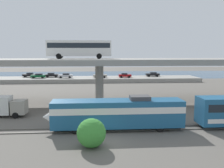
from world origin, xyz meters
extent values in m
plane|color=#605B54|center=(0.00, 0.00, 0.00)|extent=(260.00, 260.00, 0.00)
cube|color=#59544C|center=(0.00, 3.28, 0.06)|extent=(110.00, 0.12, 0.12)
cube|color=#59544C|center=(0.00, 4.72, 0.06)|extent=(110.00, 0.12, 0.12)
cube|color=#1E5984|center=(1.84, 4.00, 2.08)|extent=(15.91, 3.00, 3.20)
cube|color=white|center=(1.84, 4.00, 2.66)|extent=(15.91, 3.04, 0.77)
cone|color=white|center=(-6.11, 4.00, 1.76)|extent=(2.17, 2.85, 2.85)
cube|color=black|center=(-4.49, 4.00, 2.98)|extent=(2.17, 2.70, 1.02)
cube|color=#3F3F42|center=(4.55, 4.00, 3.93)|extent=(2.40, 1.80, 0.50)
cylinder|color=black|center=(-3.13, 2.65, 0.48)|extent=(0.96, 0.18, 0.96)
cylinder|color=black|center=(-3.13, 5.35, 0.48)|extent=(0.96, 0.18, 0.96)
cylinder|color=black|center=(6.81, 2.65, 0.48)|extent=(0.96, 0.18, 0.96)
cylinder|color=black|center=(6.81, 5.35, 0.48)|extent=(0.96, 0.18, 0.96)
cylinder|color=black|center=(16.09, 5.35, 0.46)|extent=(0.92, 0.18, 0.92)
cube|color=gray|center=(0.00, 20.00, 7.71)|extent=(96.00, 11.26, 1.02)
cylinder|color=gray|center=(0.00, 20.00, 3.60)|extent=(1.50, 1.50, 7.20)
cube|color=silver|center=(-3.72, 22.08, 10.17)|extent=(12.00, 2.55, 2.90)
cube|color=black|center=(-3.72, 22.08, 10.69)|extent=(11.52, 2.59, 0.93)
cube|color=black|center=(2.23, 22.08, 10.52)|extent=(0.08, 2.30, 1.74)
cylinder|color=black|center=(0.00, 23.29, 8.72)|extent=(1.00, 0.26, 1.00)
cylinder|color=black|center=(0.00, 20.87, 8.72)|extent=(1.00, 0.26, 1.00)
cylinder|color=black|center=(-7.44, 23.29, 8.72)|extent=(1.00, 0.26, 1.00)
cylinder|color=black|center=(-7.44, 20.87, 8.72)|extent=(1.00, 0.26, 1.00)
cube|color=#9E998C|center=(-12.02, 11.28, 1.44)|extent=(2.00, 2.30, 2.00)
cylinder|color=black|center=(-12.31, 12.37, 0.44)|extent=(0.88, 0.28, 0.88)
cylinder|color=black|center=(-12.31, 10.18, 0.44)|extent=(0.88, 0.28, 0.88)
cube|color=gray|center=(0.00, 55.00, 0.63)|extent=(66.40, 10.69, 1.25)
cube|color=#9E998C|center=(0.97, 53.61, 1.92)|extent=(4.41, 1.84, 0.70)
cube|color=#1E232B|center=(0.75, 53.61, 2.51)|extent=(1.94, 1.62, 0.48)
cylinder|color=black|center=(2.33, 54.48, 1.57)|extent=(0.64, 0.20, 0.64)
cylinder|color=black|center=(2.33, 52.74, 1.57)|extent=(0.64, 0.20, 0.64)
cylinder|color=black|center=(-0.40, 54.48, 1.57)|extent=(0.64, 0.20, 0.64)
cylinder|color=black|center=(-0.40, 52.74, 1.57)|extent=(0.64, 0.20, 0.64)
cube|color=maroon|center=(9.06, 53.76, 1.92)|extent=(4.06, 1.88, 0.70)
cube|color=#1E232B|center=(8.86, 53.76, 2.51)|extent=(1.79, 1.66, 0.48)
cylinder|color=black|center=(10.32, 54.65, 1.57)|extent=(0.64, 0.20, 0.64)
cylinder|color=black|center=(10.32, 52.86, 1.57)|extent=(0.64, 0.20, 0.64)
cylinder|color=black|center=(7.80, 54.65, 1.57)|extent=(0.64, 0.20, 0.64)
cylinder|color=black|center=(7.80, 52.86, 1.57)|extent=(0.64, 0.20, 0.64)
cube|color=black|center=(18.87, 56.58, 1.92)|extent=(4.51, 1.79, 0.70)
cube|color=#1E232B|center=(19.10, 56.58, 2.51)|extent=(1.98, 1.57, 0.48)
cylinder|color=black|center=(17.47, 55.73, 1.57)|extent=(0.64, 0.20, 0.64)
cylinder|color=black|center=(17.47, 57.43, 1.57)|extent=(0.64, 0.20, 0.64)
cylinder|color=black|center=(20.27, 55.73, 1.57)|extent=(0.64, 0.20, 0.64)
cylinder|color=black|center=(20.27, 57.43, 1.57)|extent=(0.64, 0.20, 0.64)
cube|color=black|center=(-14.77, 56.24, 1.92)|extent=(4.40, 1.74, 0.70)
cube|color=#1E232B|center=(-14.99, 56.24, 2.51)|extent=(1.94, 1.53, 0.48)
cylinder|color=black|center=(-13.40, 57.06, 1.57)|extent=(0.64, 0.20, 0.64)
cylinder|color=black|center=(-13.40, 55.41, 1.57)|extent=(0.64, 0.20, 0.64)
cylinder|color=black|center=(-16.13, 57.06, 1.57)|extent=(0.64, 0.20, 0.64)
cylinder|color=black|center=(-16.13, 55.41, 1.57)|extent=(0.64, 0.20, 0.64)
cube|color=black|center=(-22.30, 57.50, 1.92)|extent=(4.23, 1.86, 0.70)
cube|color=#1E232B|center=(-22.08, 57.50, 2.51)|extent=(1.86, 1.64, 0.48)
cylinder|color=black|center=(-23.61, 56.61, 1.57)|extent=(0.64, 0.20, 0.64)
cylinder|color=black|center=(-23.61, 58.38, 1.57)|extent=(0.64, 0.20, 0.64)
cylinder|color=black|center=(-20.98, 56.61, 1.57)|extent=(0.64, 0.20, 0.64)
cylinder|color=black|center=(-20.98, 58.38, 1.57)|extent=(0.64, 0.20, 0.64)
cube|color=#0C4C26|center=(-18.65, 53.93, 1.92)|extent=(4.46, 1.79, 0.70)
cube|color=#1E232B|center=(-18.42, 53.93, 2.51)|extent=(1.96, 1.58, 0.48)
cylinder|color=black|center=(-20.03, 53.08, 1.57)|extent=(0.64, 0.20, 0.64)
cylinder|color=black|center=(-20.03, 54.78, 1.57)|extent=(0.64, 0.20, 0.64)
cylinder|color=black|center=(-17.26, 53.08, 1.57)|extent=(0.64, 0.20, 0.64)
cylinder|color=black|center=(-17.26, 54.78, 1.57)|extent=(0.64, 0.20, 0.64)
cube|color=#B7B7BC|center=(-10.10, 53.90, 1.92)|extent=(4.54, 1.74, 0.70)
cube|color=#1E232B|center=(-9.87, 53.90, 2.51)|extent=(2.00, 1.53, 0.48)
cylinder|color=black|center=(-11.51, 53.07, 1.57)|extent=(0.64, 0.20, 0.64)
cylinder|color=black|center=(-11.51, 54.72, 1.57)|extent=(0.64, 0.20, 0.64)
cylinder|color=black|center=(-8.69, 53.07, 1.57)|extent=(0.64, 0.20, 0.64)
cylinder|color=black|center=(-8.69, 54.72, 1.57)|extent=(0.64, 0.20, 0.64)
cube|color=navy|center=(0.00, 78.00, 0.00)|extent=(140.00, 36.00, 0.01)
sphere|color=#388A34|center=(-1.32, -1.39, 1.46)|extent=(2.92, 2.92, 2.92)
camera|label=1|loc=(-1.01, -25.05, 9.46)|focal=39.35mm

